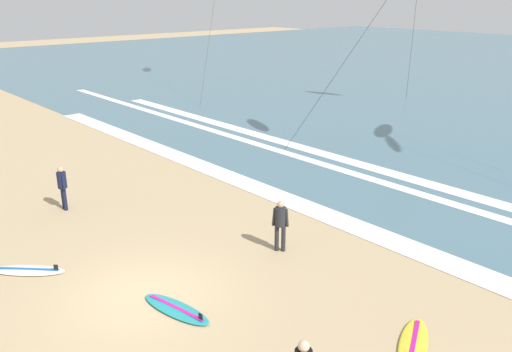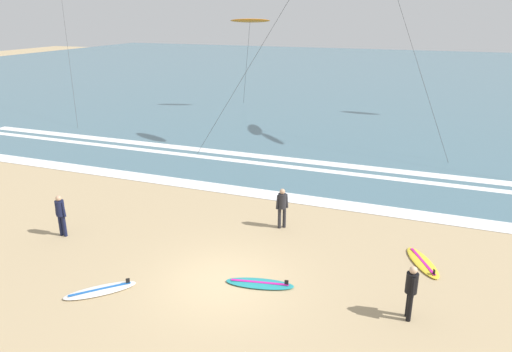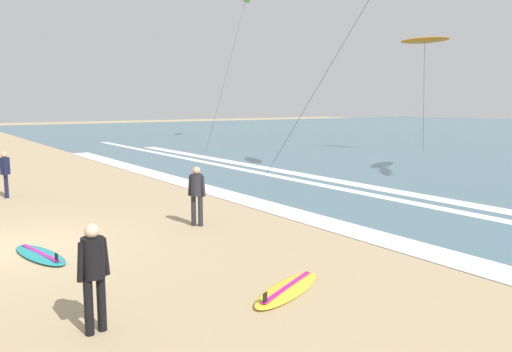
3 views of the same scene
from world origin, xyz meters
TOP-DOWN VIEW (x-y plane):
  - ground_plane at (0.00, 0.00)m, footprint 160.00×160.00m
  - wave_foam_shoreline at (-0.72, 7.39)m, footprint 41.99×1.09m
  - wave_foam_mid_break at (-1.46, 11.63)m, footprint 57.22×0.56m
  - wave_foam_outer_break at (0.35, 12.88)m, footprint 47.42×0.81m
  - surfer_right_near at (0.51, 4.35)m, footprint 0.45×0.39m
  - surfer_left_near at (-6.88, 0.82)m, footprint 0.51×0.32m
  - surfboard_near_water at (5.72, 3.37)m, footprint 1.47×2.15m
  - surfboard_left_pile at (1.12, 0.25)m, footprint 2.18×0.99m
  - surfboard_right_spare at (-3.20, -1.78)m, footprint 1.91×1.91m

SIDE VIEW (x-z plane):
  - ground_plane at x=0.00m, z-range 0.00..0.00m
  - wave_foam_shoreline at x=-0.72m, z-range 0.01..0.02m
  - wave_foam_mid_break at x=-1.46m, z-range 0.01..0.02m
  - wave_foam_outer_break at x=0.35m, z-range 0.01..0.02m
  - surfboard_near_water at x=5.72m, z-range -0.08..0.17m
  - surfboard_left_pile at x=1.12m, z-range -0.08..0.17m
  - surfboard_right_spare at x=-3.20m, z-range -0.08..0.17m
  - surfer_right_near at x=0.51m, z-range 0.16..1.76m
  - surfer_left_near at x=-6.88m, z-range 0.16..1.76m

